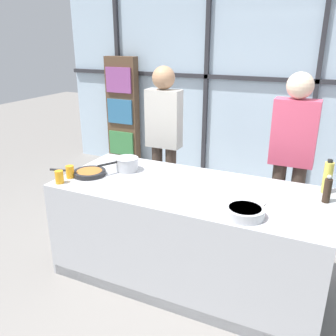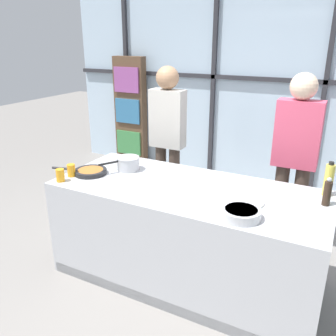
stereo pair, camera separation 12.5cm
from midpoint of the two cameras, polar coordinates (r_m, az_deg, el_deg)
ground_plane at (r=3.45m, az=4.01°, el=-16.91°), size 18.00×18.00×0.00m
back_window_wall at (r=5.31m, az=16.07°, el=12.12°), size 6.40×0.10×2.80m
bookshelf at (r=6.05m, az=-5.45°, el=8.88°), size 0.54×0.19×1.80m
demo_island at (r=3.20m, az=4.17°, el=-10.52°), size 2.29×0.98×0.90m
spectator_far_left at (r=4.06m, az=0.81°, el=5.60°), size 0.39×0.25×1.80m
spectator_center_left at (r=3.68m, az=20.68°, el=2.40°), size 0.42×0.25×1.79m
frying_pan at (r=3.34m, az=-11.38°, el=-0.55°), size 0.52×0.30×0.04m
saucepan at (r=3.37m, az=-5.41°, el=0.78°), size 0.26×0.37×0.13m
white_plate at (r=2.80m, az=13.72°, el=-5.31°), size 0.26×0.26×0.01m
mixing_bowl at (r=2.55m, az=13.03°, el=-7.08°), size 0.28×0.28×0.07m
oil_bottle at (r=3.09m, az=25.44°, el=-1.72°), size 0.07×0.07×0.28m
pepper_grinder at (r=2.92m, az=25.32°, el=-3.61°), size 0.06×0.06×0.22m
juice_glass_near at (r=3.22m, az=-15.84°, el=-1.14°), size 0.07×0.07×0.11m
juice_glass_far at (r=3.31m, az=-14.21°, el=-0.37°), size 0.07×0.07×0.11m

